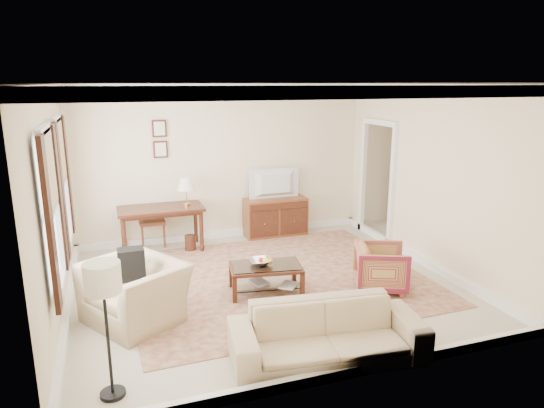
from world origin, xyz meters
TOP-DOWN VIEW (x-y plane):
  - room_shell at (0.00, 0.00)m, footprint 5.51×5.01m
  - annex_bedroom at (4.49, 1.15)m, footprint 3.00×2.70m
  - window_front at (-2.70, -0.70)m, footprint 0.12×1.56m
  - window_rear at (-2.70, 0.90)m, footprint 0.12×1.56m
  - doorway at (2.71, 1.50)m, footprint 0.10×1.12m
  - rug at (0.23, 0.19)m, footprint 4.42×3.81m
  - writing_desk at (-1.26, 2.04)m, footprint 1.46×0.73m
  - desk_chair at (-1.39, 2.39)m, footprint 0.48×0.48m
  - desk_lamp at (-0.80, 2.04)m, footprint 0.32×0.32m
  - framed_prints at (-1.16, 2.47)m, footprint 0.25×0.04m
  - sideboard at (0.94, 2.24)m, footprint 1.20×0.46m
  - tv at (0.94, 2.22)m, footprint 0.94×0.54m
  - coffee_table at (-0.08, -0.25)m, footprint 1.08×0.73m
  - fruit_bowl at (-0.15, -0.20)m, footprint 0.42×0.42m
  - book_a at (-0.28, -0.25)m, footprint 0.28×0.09m
  - book_b at (0.10, -0.39)m, footprint 0.23×0.20m
  - striped_armchair at (1.52, -0.68)m, footprint 0.89×0.91m
  - club_armchair at (-1.88, -0.48)m, footprint 1.24×1.37m
  - backpack at (-1.89, -0.43)m, footprint 0.39×0.38m
  - sofa at (0.01, -2.08)m, footprint 2.13×0.86m
  - floor_lamp at (-2.20, -1.99)m, footprint 0.33×0.33m

SIDE VIEW (x-z plane):
  - rug at x=0.23m, z-range 0.00..0.01m
  - book_b at x=0.10m, z-range -0.03..0.35m
  - book_a at x=-0.28m, z-range -0.02..0.36m
  - coffee_table at x=-0.08m, z-range 0.11..0.53m
  - annex_bedroom at x=4.49m, z-range -1.11..1.79m
  - striped_armchair at x=1.52m, z-range 0.00..0.73m
  - sideboard at x=0.94m, z-range 0.00..0.74m
  - sofa at x=0.01m, z-range 0.00..0.81m
  - fruit_bowl at x=-0.15m, z-range 0.42..0.53m
  - club_armchair at x=-1.88m, z-range 0.00..1.01m
  - desk_chair at x=-1.39m, z-range 0.00..1.05m
  - writing_desk at x=-1.26m, z-range 0.29..1.09m
  - backpack at x=-1.89m, z-range 0.55..0.95m
  - desk_lamp at x=-0.80m, z-range 0.80..1.30m
  - doorway at x=2.71m, z-range -0.05..2.20m
  - floor_lamp at x=-2.20m, z-range 0.44..1.79m
  - tv at x=0.94m, z-range 1.15..1.27m
  - window_front at x=-2.70m, z-range 0.65..2.45m
  - window_rear at x=-2.70m, z-range 0.65..2.45m
  - framed_prints at x=-1.16m, z-range 1.60..2.28m
  - room_shell at x=0.00m, z-range 1.02..3.93m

